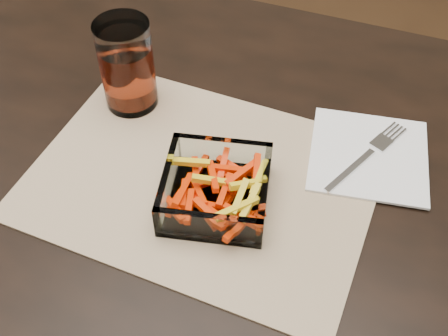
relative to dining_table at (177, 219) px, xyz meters
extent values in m
cube|color=black|center=(0.00, 0.00, 0.07)|extent=(1.60, 0.90, 0.03)
cube|color=tan|center=(0.04, 0.01, 0.09)|extent=(0.46, 0.35, 0.00)
cube|color=white|center=(0.07, -0.01, 0.09)|extent=(0.16, 0.16, 0.01)
cube|color=white|center=(0.05, 0.05, 0.12)|extent=(0.13, 0.04, 0.05)
cube|color=white|center=(0.08, -0.07, 0.12)|extent=(0.13, 0.04, 0.05)
cube|color=white|center=(0.01, -0.03, 0.12)|extent=(0.04, 0.13, 0.05)
cube|color=white|center=(0.13, 0.00, 0.12)|extent=(0.04, 0.13, 0.05)
cylinder|color=white|center=(-0.12, 0.12, 0.16)|extent=(0.08, 0.08, 0.14)
cylinder|color=#A93318|center=(-0.12, 0.12, 0.14)|extent=(0.07, 0.07, 0.09)
cube|color=white|center=(0.24, 0.13, 0.09)|extent=(0.18, 0.18, 0.00)
cube|color=silver|center=(0.22, 0.09, 0.10)|extent=(0.05, 0.10, 0.00)
cube|color=silver|center=(0.25, 0.16, 0.10)|extent=(0.03, 0.04, 0.00)
cube|color=silver|center=(0.26, 0.19, 0.10)|extent=(0.02, 0.03, 0.00)
cube|color=silver|center=(0.26, 0.19, 0.10)|extent=(0.02, 0.03, 0.00)
cube|color=silver|center=(0.27, 0.19, 0.10)|extent=(0.02, 0.03, 0.00)
cube|color=silver|center=(0.27, 0.18, 0.10)|extent=(0.02, 0.03, 0.00)
camera|label=1|loc=(0.23, -0.43, 0.67)|focal=45.00mm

